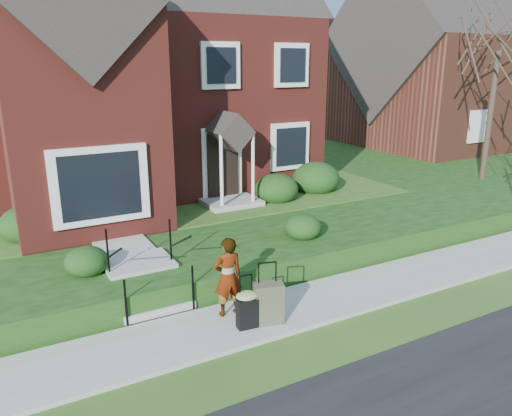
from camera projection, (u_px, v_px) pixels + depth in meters
ground at (297, 309)px, 9.90m from camera, size 120.00×120.00×0.00m
sidewalk at (297, 307)px, 9.89m from camera, size 60.00×1.60×0.08m
terrace at (233, 171)px, 20.82m from camera, size 44.00×20.00×0.60m
walkway at (108, 227)px, 12.76m from camera, size 1.20×6.00×0.06m
main_house at (134, 44)px, 16.38m from camera, size 10.40×10.20×9.40m
neighbour_house at (445, 50)px, 25.06m from camera, size 9.40×8.00×9.20m
front_steps at (145, 278)px, 10.16m from camera, size 1.40×2.02×1.50m
foundation_shrubs at (228, 195)px, 14.22m from camera, size 10.16×4.73×1.09m
woman at (228, 277)px, 9.31m from camera, size 0.59×0.40×1.55m
suitcase_black at (247, 308)px, 8.96m from camera, size 0.45×0.39×1.01m
suitcase_olive at (268, 303)px, 9.12m from camera, size 0.60×0.44×1.17m
tree_gap at (500, 38)px, 16.79m from camera, size 4.88×4.88×6.97m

